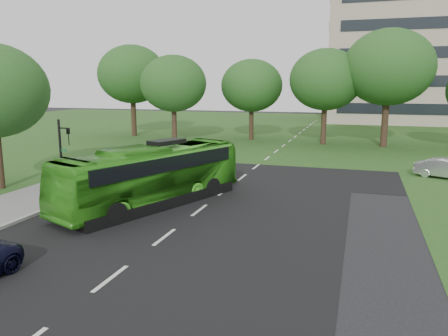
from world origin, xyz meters
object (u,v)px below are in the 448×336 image
(tree_park_a, at_px, (173,84))
(tree_park_f, at_px, (132,74))
(tree_park_b, at_px, (252,86))
(tree_park_d, at_px, (389,67))
(traffic_light, at_px, (63,155))
(sedan, at_px, (447,169))
(tree_park_c, at_px, (326,80))
(bus, at_px, (152,176))

(tree_park_a, height_order, tree_park_f, tree_park_f)
(tree_park_a, bearing_deg, tree_park_b, 35.65)
(tree_park_a, relative_size, tree_park_d, 0.80)
(traffic_light, bearing_deg, sedan, 29.57)
(traffic_light, bearing_deg, tree_park_b, 81.72)
(tree_park_c, bearing_deg, tree_park_a, -166.76)
(tree_park_b, bearing_deg, tree_park_a, -144.35)
(tree_park_c, height_order, sedan, tree_park_c)
(tree_park_d, height_order, traffic_light, tree_park_d)
(bus, height_order, traffic_light, traffic_light)
(tree_park_b, bearing_deg, tree_park_f, -177.48)
(tree_park_f, bearing_deg, traffic_light, -67.71)
(tree_park_b, xyz_separation_m, bus, (1.61, -27.39, -4.40))
(sedan, bearing_deg, traffic_light, 143.89)
(tree_park_b, xyz_separation_m, sedan, (17.15, -15.95, -5.26))
(traffic_light, bearing_deg, tree_park_f, 109.55)
(tree_park_a, bearing_deg, traffic_light, -79.73)
(bus, relative_size, traffic_light, 2.50)
(tree_park_a, xyz_separation_m, tree_park_b, (7.03, 5.04, -0.22))
(tree_park_f, relative_size, traffic_light, 2.44)
(tree_park_c, bearing_deg, tree_park_b, 169.25)
(tree_park_b, height_order, bus, tree_park_b)
(tree_park_b, bearing_deg, sedan, -42.92)
(tree_park_b, relative_size, tree_park_c, 0.91)
(tree_park_d, bearing_deg, tree_park_c, 178.71)
(tree_park_d, bearing_deg, bus, -115.34)
(tree_park_c, distance_m, sedan, 18.09)
(tree_park_a, xyz_separation_m, tree_park_c, (15.00, 3.53, 0.38))
(tree_park_a, xyz_separation_m, tree_park_f, (-7.19, 4.42, 1.06))
(tree_park_d, xyz_separation_m, tree_park_f, (-28.02, 1.02, -0.44))
(tree_park_a, distance_m, tree_park_c, 15.42)
(tree_park_c, relative_size, sedan, 2.44)
(traffic_light, bearing_deg, tree_park_d, 55.64)
(bus, bearing_deg, tree_park_c, 97.84)
(tree_park_f, xyz_separation_m, traffic_light, (11.45, -27.93, -4.64))
(sedan, bearing_deg, tree_park_a, 87.30)
(tree_park_d, height_order, sedan, tree_park_d)
(tree_park_b, relative_size, traffic_light, 2.02)
(tree_park_f, bearing_deg, tree_park_b, 2.52)
(traffic_light, bearing_deg, bus, 12.12)
(tree_park_a, bearing_deg, tree_park_d, 9.26)
(tree_park_c, relative_size, bus, 0.88)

